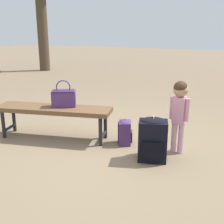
% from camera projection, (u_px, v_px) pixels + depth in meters
% --- Properties ---
extents(ground_plane, '(40.00, 40.00, 0.00)m').
position_uv_depth(ground_plane, '(111.00, 148.00, 3.67)').
color(ground_plane, '#7F6B51').
rests_on(ground_plane, ground).
extents(park_bench, '(1.65, 0.82, 0.45)m').
position_uv_depth(park_bench, '(53.00, 111.00, 3.90)').
color(park_bench, brown).
rests_on(park_bench, ground).
extents(handbag, '(0.37, 0.32, 0.37)m').
position_uv_depth(handbag, '(64.00, 98.00, 3.88)').
color(handbag, '#4C2D66').
rests_on(handbag, park_bench).
extents(child_standing, '(0.24, 0.18, 0.90)m').
position_uv_depth(child_standing, '(180.00, 106.00, 3.37)').
color(child_standing, '#E5B2C6').
rests_on(child_standing, ground).
extents(backpack_large, '(0.38, 0.35, 0.55)m').
position_uv_depth(backpack_large, '(153.00, 138.00, 3.26)').
color(backpack_large, black).
rests_on(backpack_large, ground).
extents(backpack_small, '(0.23, 0.26, 0.36)m').
position_uv_depth(backpack_small, '(125.00, 131.00, 3.75)').
color(backpack_small, '#4C2D66').
rests_on(backpack_small, ground).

